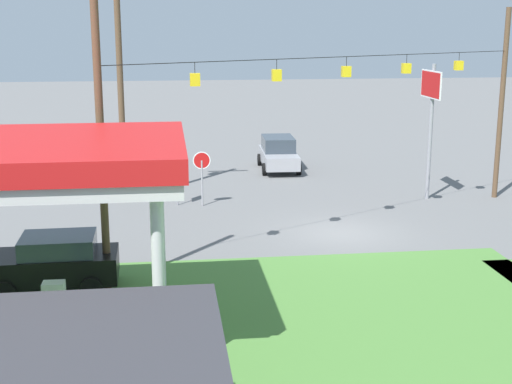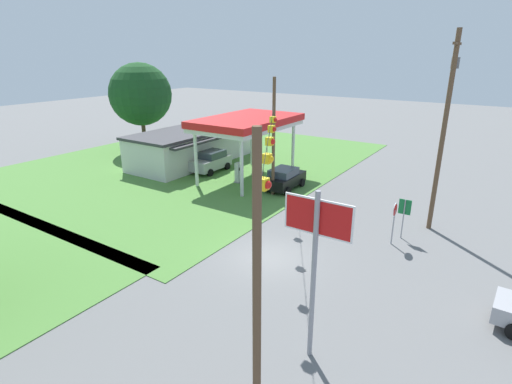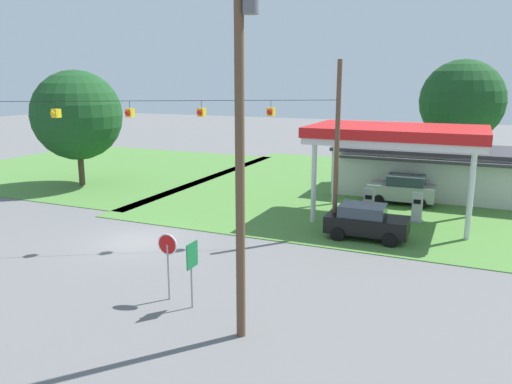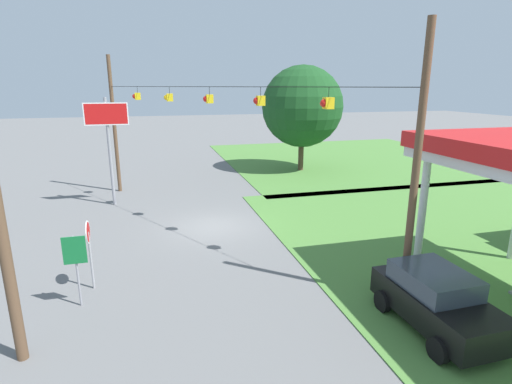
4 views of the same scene
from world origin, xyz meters
name	(u,v)px [view 2 (image 2 of 4)]	position (x,y,z in m)	size (l,w,h in m)	color
ground_plane	(268,257)	(0.00, 0.00, 0.00)	(160.00, 160.00, 0.00)	slate
grass_verge_station_corner	(196,161)	(13.03, 16.68, 0.02)	(36.00, 28.00, 0.04)	#4C7F38
gas_station_canopy	(247,123)	(11.03, 8.99, 4.82)	(9.41, 5.92, 5.34)	silver
gas_station_store	(195,145)	(12.90, 16.66, 1.67)	(13.91, 6.34, 3.31)	silver
fuel_pump_near	(238,173)	(9.69, 8.99, 0.83)	(0.71, 0.56, 1.73)	gray
fuel_pump_far	(256,166)	(12.37, 8.99, 0.83)	(0.71, 0.56, 1.73)	gray
car_at_pumps_front	(285,178)	(10.34, 4.90, 0.91)	(4.07, 2.17, 1.75)	black
car_at_pumps_rear	(211,161)	(11.04, 13.08, 0.98)	(4.16, 2.17, 1.90)	#9E9EA3
stop_sign_roadside	(394,215)	(5.23, -5.07, 1.81)	(0.80, 0.08, 2.50)	#99999E
stop_sign_overhead	(316,240)	(-5.33, -5.12, 4.57)	(0.22, 2.41, 6.30)	gray
route_sign	(404,211)	(6.38, -5.32, 1.71)	(0.10, 0.70, 2.40)	gray
utility_pole_main	(445,125)	(8.80, -6.41, 6.47)	(2.20, 0.44, 11.66)	brown
signal_span_gantry	(269,170)	(0.00, -0.01, 4.87)	(17.64, 10.24, 8.81)	brown
tree_behind_station	(140,94)	(13.79, 25.03, 6.11)	(6.72, 6.72, 9.48)	#4C3828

